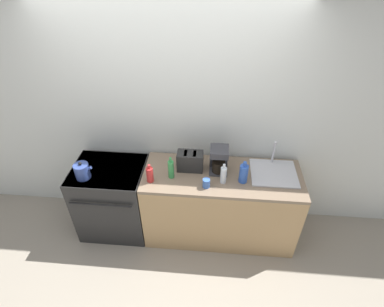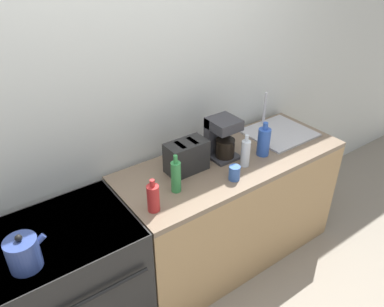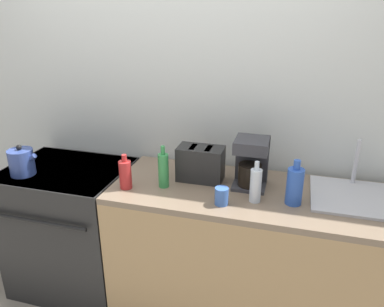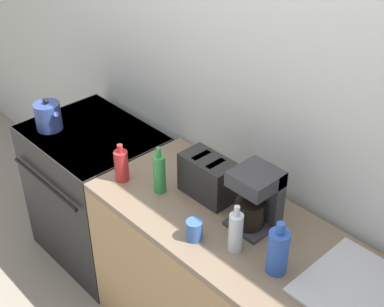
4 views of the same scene
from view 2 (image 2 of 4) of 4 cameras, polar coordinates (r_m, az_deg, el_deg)
The scene contains 12 objects.
wall_back at distance 2.40m, azimuth -10.05°, elevation 7.07°, with size 8.00×0.05×2.60m.
stove at distance 2.43m, azimuth -17.74°, elevation -18.81°, with size 0.77×0.65×0.89m.
counter_block at distance 2.86m, azimuth 5.78°, elevation -8.34°, with size 1.66×0.64×0.89m.
kettle at distance 1.94m, azimuth -24.27°, elevation -13.69°, with size 0.19×0.15×0.20m.
toaster at distance 2.41m, azimuth -0.84°, elevation -0.46°, with size 0.27×0.15×0.21m.
coffee_maker at distance 2.55m, azimuth 4.50°, elevation 2.56°, with size 0.19×0.19×0.29m.
sink_tray at distance 2.98m, azimuth 13.04°, elevation 3.27°, with size 0.47×0.43×0.28m.
bottle_green at distance 2.22m, azimuth -2.47°, elevation -3.50°, with size 0.06×0.06×0.25m.
bottle_blue at distance 2.63m, azimuth 10.88°, elevation 1.82°, with size 0.09×0.09×0.25m.
bottle_red at distance 2.10m, azimuth -5.93°, elevation -6.71°, with size 0.07×0.07×0.21m.
bottle_clear at distance 2.49m, azimuth 8.15°, elevation 0.09°, with size 0.06×0.06×0.23m.
cup_blue at distance 2.37m, azimuth 6.48°, elevation -2.96°, with size 0.07×0.07×0.10m.
Camera 2 is at (-0.93, -1.29, 2.26)m, focal length 35.00 mm.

